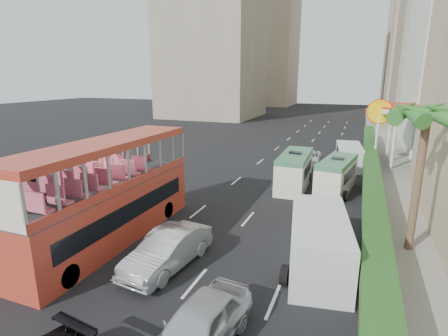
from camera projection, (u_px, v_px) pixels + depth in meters
The scene contains 16 objects.
ground_plane at pixel (223, 261), 15.59m from camera, with size 200.00×200.00×0.00m, color black.
double_decker_bus at pixel (109, 192), 17.08m from camera, with size 2.50×11.00×5.06m, color #B73725.
car_silver_lane_a at pixel (169, 266), 15.17m from camera, with size 1.68×4.81×1.58m, color silver.
van_asset at pixel (307, 165), 32.80m from camera, with size 2.18×4.73×1.31m, color silver.
minibus_near at pixel (294, 170), 25.82m from camera, with size 1.93×5.78×2.56m, color silver.
minibus_far at pixel (336, 175), 24.84m from camera, with size 1.79×5.37×2.38m, color silver.
panel_van_near at pixel (319, 243), 14.86m from camera, with size 2.30×5.75×2.30m, color silver.
panel_van_far at pixel (349, 156), 31.63m from camera, with size 2.05×5.12×2.05m, color silver.
sidewalk at pixel (398, 159), 34.90m from camera, with size 6.00×120.00×0.18m, color #99968C.
kerb_wall at pixel (370, 179), 25.84m from camera, with size 0.30×44.00×1.00m, color silver.
hedge at pixel (371, 168), 25.62m from camera, with size 1.10×44.00×0.70m, color #2D6626.
palm_tree at pixel (418, 183), 15.58m from camera, with size 0.36×0.36×6.40m, color brown.
shell_station at pixel (416, 136), 32.08m from camera, with size 6.50×8.00×5.50m, color silver.
tower_far_a at pixel (429, 12), 77.89m from camera, with size 14.00×14.00×44.00m, color tan.
tower_far_b at pixel (415, 33), 98.20m from camera, with size 14.00×14.00×40.00m, color gray.
tower_left_b at pixel (268, 22), 98.64m from camera, with size 16.00×16.00×46.00m, color tan.
Camera 1 is at (5.19, -13.04, 7.97)m, focal length 28.00 mm.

